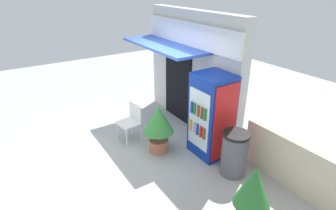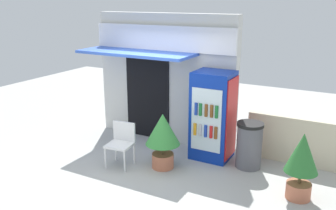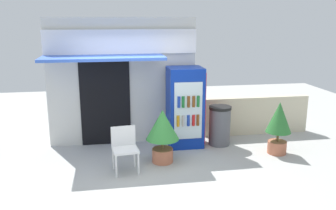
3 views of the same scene
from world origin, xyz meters
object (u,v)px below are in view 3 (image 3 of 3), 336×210
Objects in this scene: drink_cooler at (185,107)px; potted_plant_near_shop at (162,130)px; plastic_chair at (125,145)px; potted_plant_curbside at (279,123)px; trash_bin at (220,125)px.

potted_plant_near_shop is (-0.65, -0.89, -0.21)m from drink_cooler.
drink_cooler is 2.12× the size of plastic_chair.
plastic_chair is at bearing -160.79° from potted_plant_near_shop.
drink_cooler reaches higher than potted_plant_curbside.
trash_bin is at bearing 144.93° from potted_plant_curbside.
potted_plant_curbside is at bearing -35.07° from trash_bin.
potted_plant_near_shop is at bearing -178.54° from potted_plant_curbside.
trash_bin is (1.43, 0.80, -0.23)m from potted_plant_near_shop.
potted_plant_near_shop is 1.21× the size of trash_bin.
potted_plant_curbside reaches higher than potted_plant_near_shop.
plastic_chair is 0.78× the size of potted_plant_near_shop.
trash_bin is at bearing 25.91° from plastic_chair.
plastic_chair is 0.94× the size of trash_bin.
plastic_chair is 2.44m from trash_bin.
drink_cooler is 1.65× the size of potted_plant_near_shop.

